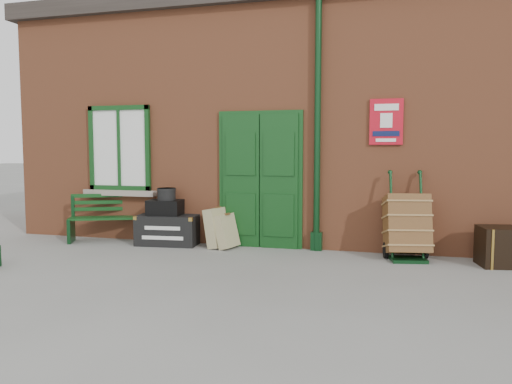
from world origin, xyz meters
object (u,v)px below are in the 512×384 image
(dark_trunk, at_px, (508,247))
(bench, at_px, (111,216))
(houdini_trunk, at_px, (168,230))
(porter_trolley, at_px, (407,226))

(dark_trunk, bearing_deg, bench, 167.77)
(houdini_trunk, bearing_deg, dark_trunk, -7.94)
(houdini_trunk, bearing_deg, bench, 170.89)
(porter_trolley, bearing_deg, bench, 167.03)
(dark_trunk, bearing_deg, houdini_trunk, 167.98)
(porter_trolley, xyz_separation_m, dark_trunk, (1.36, -0.10, -0.22))
(dark_trunk, bearing_deg, porter_trolley, 165.89)
(bench, height_order, houdini_trunk, bench)
(porter_trolley, distance_m, dark_trunk, 1.38)
(bench, distance_m, dark_trunk, 6.42)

